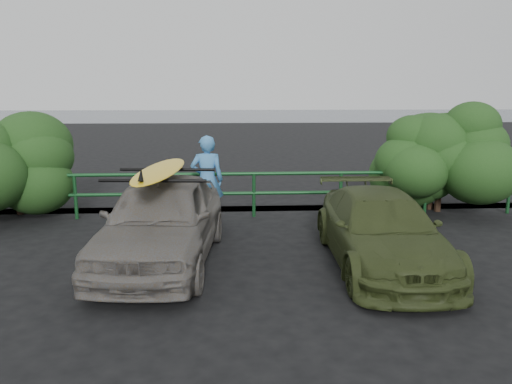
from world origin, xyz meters
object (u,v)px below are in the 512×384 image
olive_vehicle (381,230)px  surfboard (160,170)px  sedan (162,220)px  guardrail (210,195)px  man (207,180)px

olive_vehicle → surfboard: bearing=175.8°
sedan → guardrail: bearing=82.2°
guardrail → olive_vehicle: (2.91, -3.36, 0.08)m
guardrail → sedan: size_ratio=3.26×
olive_vehicle → guardrail: bearing=132.5°
guardrail → surfboard: surfboard is taller
guardrail → surfboard: 3.25m
guardrail → surfboard: (-0.68, -3.00, 1.04)m
man → guardrail: bearing=-95.5°
man → surfboard: man is taller
sedan → olive_vehicle: size_ratio=1.04×
olive_vehicle → man: bearing=137.8°
man → surfboard: bearing=73.1°
guardrail → man: (-0.03, -0.54, 0.44)m
olive_vehicle → surfboard: surfboard is taller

